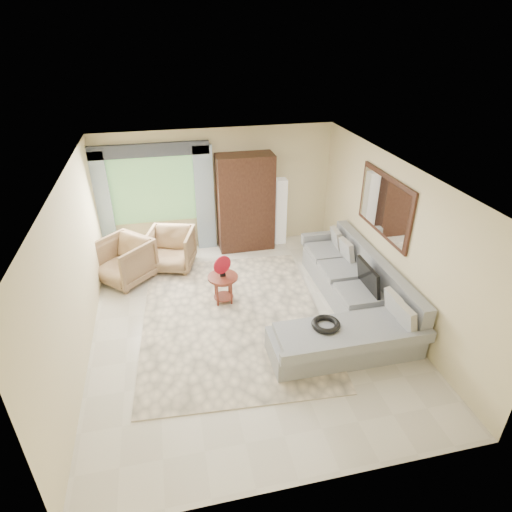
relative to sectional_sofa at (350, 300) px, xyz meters
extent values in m
plane|color=silver|center=(-1.78, 0.18, -0.28)|extent=(6.00, 6.00, 0.00)
cube|color=#F6E2C2|center=(-1.99, 0.35, -0.27)|extent=(3.27, 4.20, 0.02)
cube|color=#989A9F|center=(0.22, 0.68, -0.08)|extent=(0.90, 2.40, 0.40)
cube|color=#989A9F|center=(-0.48, -0.92, -0.08)|extent=(2.30, 0.80, 0.40)
cube|color=#989A9F|center=(0.57, 0.28, 0.37)|extent=(0.20, 3.20, 0.50)
cube|color=#989A9F|center=(0.22, 1.96, 0.23)|extent=(0.90, 0.16, 0.22)
cube|color=#989A9F|center=(-0.48, -1.37, 0.21)|extent=(2.30, 0.10, 0.18)
cube|color=black|center=(0.27, -0.02, 0.44)|extent=(0.14, 0.74, 0.48)
torus|color=black|center=(-0.78, -0.85, 0.26)|extent=(0.43, 0.43, 0.09)
cylinder|color=#532216|center=(-2.06, 0.85, 0.24)|extent=(0.54, 0.54, 0.04)
cylinder|color=#532216|center=(-2.06, 0.85, -0.04)|extent=(0.35, 0.35, 0.48)
cylinder|color=#A81020|center=(-2.06, 0.85, 0.48)|extent=(0.32, 0.16, 0.34)
imported|color=olive|center=(-3.81, 2.00, 0.15)|extent=(1.32, 1.32, 0.86)
imported|color=#9A7854|center=(-2.90, 2.32, 0.13)|extent=(1.09, 1.11, 0.82)
imported|color=#999999|center=(-4.08, 2.74, -0.02)|extent=(0.50, 0.44, 0.53)
cube|color=black|center=(-1.23, 2.90, 0.77)|extent=(1.20, 0.55, 2.10)
cube|color=silver|center=(-0.43, 2.96, 0.47)|extent=(0.24, 0.24, 1.50)
cube|color=#669E59|center=(-3.13, 3.15, 1.12)|extent=(1.80, 0.04, 1.40)
cube|color=#9EB7CC|center=(-4.18, 3.06, 0.87)|extent=(0.40, 0.08, 2.30)
cube|color=#9EB7CC|center=(-2.08, 3.06, 0.87)|extent=(0.40, 0.08, 2.30)
cube|color=#1E232D|center=(-3.13, 3.08, 1.97)|extent=(2.40, 0.12, 0.26)
cube|color=black|center=(0.69, 0.53, 1.47)|extent=(0.04, 1.70, 1.05)
cube|color=white|center=(0.66, 0.53, 1.47)|extent=(0.02, 1.54, 0.90)
camera|label=1|loc=(-2.90, -5.54, 4.18)|focal=30.00mm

